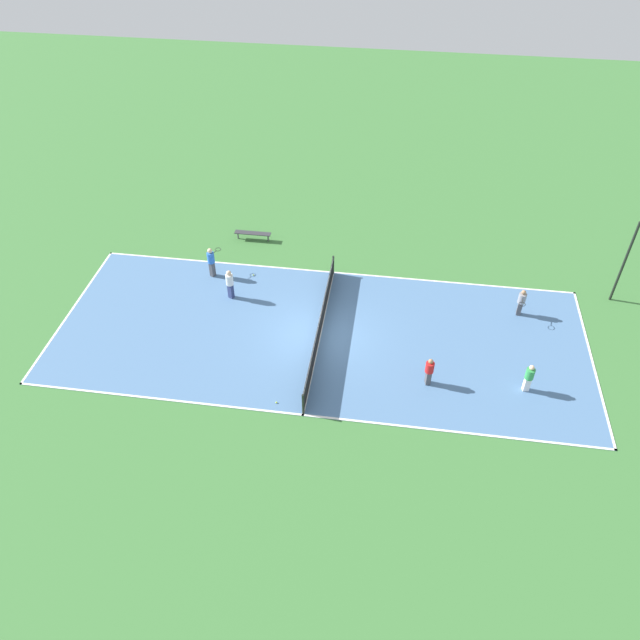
{
  "coord_description": "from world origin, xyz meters",
  "views": [
    {
      "loc": [
        20.69,
        2.97,
        19.12
      ],
      "look_at": [
        0.0,
        0.0,
        0.9
      ],
      "focal_mm": 35.0,
      "sensor_mm": 36.0,
      "label": 1
    }
  ],
  "objects_px": {
    "tennis_net": "(320,326)",
    "bench": "(253,234)",
    "player_near_blue": "(211,260)",
    "fence_post_back_left": "(624,263)",
    "tennis_ball_near_net": "(276,402)",
    "player_baseline_gray": "(521,301)",
    "player_far_green": "(529,377)",
    "tennis_ball_left_sideline": "(253,275)",
    "player_coach_red": "(429,370)",
    "player_near_white": "(230,283)"
  },
  "relations": [
    {
      "from": "bench",
      "to": "player_far_green",
      "type": "bearing_deg",
      "value": -34.3
    },
    {
      "from": "player_near_blue",
      "to": "player_far_green",
      "type": "height_order",
      "value": "player_near_blue"
    },
    {
      "from": "player_baseline_gray",
      "to": "fence_post_back_left",
      "type": "xyz_separation_m",
      "value": [
        -1.79,
        4.53,
        1.38
      ]
    },
    {
      "from": "tennis_net",
      "to": "bench",
      "type": "xyz_separation_m",
      "value": [
        -7.14,
        -4.73,
        -0.17
      ]
    },
    {
      "from": "tennis_ball_near_net",
      "to": "tennis_ball_left_sideline",
      "type": "bearing_deg",
      "value": -161.11
    },
    {
      "from": "fence_post_back_left",
      "to": "tennis_ball_left_sideline",
      "type": "bearing_deg",
      "value": -88.01
    },
    {
      "from": "tennis_net",
      "to": "player_baseline_gray",
      "type": "distance_m",
      "value": 9.46
    },
    {
      "from": "player_far_green",
      "to": "tennis_ball_near_net",
      "type": "relative_size",
      "value": 20.53
    },
    {
      "from": "player_far_green",
      "to": "player_coach_red",
      "type": "bearing_deg",
      "value": -8.49
    },
    {
      "from": "player_baseline_gray",
      "to": "player_far_green",
      "type": "height_order",
      "value": "player_baseline_gray"
    },
    {
      "from": "player_far_green",
      "to": "fence_post_back_left",
      "type": "distance_m",
      "value": 8.28
    },
    {
      "from": "tennis_net",
      "to": "player_far_green",
      "type": "bearing_deg",
      "value": 76.45
    },
    {
      "from": "player_coach_red",
      "to": "tennis_net",
      "type": "bearing_deg",
      "value": 50.77
    },
    {
      "from": "bench",
      "to": "player_baseline_gray",
      "type": "bearing_deg",
      "value": -17.71
    },
    {
      "from": "player_baseline_gray",
      "to": "fence_post_back_left",
      "type": "relative_size",
      "value": 0.32
    },
    {
      "from": "player_coach_red",
      "to": "player_near_white",
      "type": "bearing_deg",
      "value": 51.59
    },
    {
      "from": "player_near_blue",
      "to": "tennis_net",
      "type": "bearing_deg",
      "value": -97.87
    },
    {
      "from": "player_baseline_gray",
      "to": "player_coach_red",
      "type": "bearing_deg",
      "value": -31.56
    },
    {
      "from": "player_far_green",
      "to": "fence_post_back_left",
      "type": "xyz_separation_m",
      "value": [
        -6.68,
        4.7,
        1.39
      ]
    },
    {
      "from": "player_coach_red",
      "to": "player_far_green",
      "type": "bearing_deg",
      "value": -100.86
    },
    {
      "from": "player_near_blue",
      "to": "player_baseline_gray",
      "type": "distance_m",
      "value": 15.08
    },
    {
      "from": "player_coach_red",
      "to": "tennis_ball_near_net",
      "type": "distance_m",
      "value": 6.39
    },
    {
      "from": "player_baseline_gray",
      "to": "player_coach_red",
      "type": "xyz_separation_m",
      "value": [
        5.08,
        -4.18,
        -0.03
      ]
    },
    {
      "from": "player_near_blue",
      "to": "bench",
      "type": "bearing_deg",
      "value": 3.25
    },
    {
      "from": "tennis_net",
      "to": "player_coach_red",
      "type": "distance_m",
      "value": 5.4
    },
    {
      "from": "player_near_white",
      "to": "fence_post_back_left",
      "type": "xyz_separation_m",
      "value": [
        -2.47,
        18.23,
        1.28
      ]
    },
    {
      "from": "player_near_blue",
      "to": "fence_post_back_left",
      "type": "height_order",
      "value": "fence_post_back_left"
    },
    {
      "from": "bench",
      "to": "player_near_blue",
      "type": "distance_m",
      "value": 3.76
    },
    {
      "from": "tennis_net",
      "to": "player_baseline_gray",
      "type": "xyz_separation_m",
      "value": [
        -2.75,
        9.04,
        0.25
      ]
    },
    {
      "from": "player_near_white",
      "to": "tennis_ball_near_net",
      "type": "height_order",
      "value": "player_near_white"
    },
    {
      "from": "tennis_ball_left_sideline",
      "to": "tennis_ball_near_net",
      "type": "bearing_deg",
      "value": 18.89
    },
    {
      "from": "player_coach_red",
      "to": "player_baseline_gray",
      "type": "bearing_deg",
      "value": -53.05
    },
    {
      "from": "bench",
      "to": "player_far_green",
      "type": "relative_size",
      "value": 1.42
    },
    {
      "from": "player_near_blue",
      "to": "tennis_ball_left_sideline",
      "type": "distance_m",
      "value": 2.23
    },
    {
      "from": "player_near_white",
      "to": "player_far_green",
      "type": "bearing_deg",
      "value": 11.34
    },
    {
      "from": "tennis_net",
      "to": "bench",
      "type": "height_order",
      "value": "tennis_net"
    },
    {
      "from": "player_near_white",
      "to": "player_far_green",
      "type": "xyz_separation_m",
      "value": [
        4.2,
        13.53,
        -0.12
      ]
    },
    {
      "from": "bench",
      "to": "player_near_white",
      "type": "distance_m",
      "value": 5.11
    },
    {
      "from": "player_baseline_gray",
      "to": "tennis_ball_near_net",
      "type": "distance_m",
      "value": 12.44
    },
    {
      "from": "bench",
      "to": "tennis_net",
      "type": "bearing_deg",
      "value": -56.5
    },
    {
      "from": "bench",
      "to": "tennis_ball_near_net",
      "type": "height_order",
      "value": "bench"
    },
    {
      "from": "player_near_blue",
      "to": "player_coach_red",
      "type": "relative_size",
      "value": 1.19
    },
    {
      "from": "player_baseline_gray",
      "to": "tennis_ball_left_sideline",
      "type": "xyz_separation_m",
      "value": [
        -1.18,
        -13.03,
        -0.76
      ]
    },
    {
      "from": "bench",
      "to": "player_coach_red",
      "type": "height_order",
      "value": "player_coach_red"
    },
    {
      "from": "player_near_white",
      "to": "player_baseline_gray",
      "type": "distance_m",
      "value": 13.72
    },
    {
      "from": "tennis_ball_near_net",
      "to": "player_coach_red",
      "type": "bearing_deg",
      "value": 108.25
    },
    {
      "from": "player_near_blue",
      "to": "tennis_ball_near_net",
      "type": "xyz_separation_m",
      "value": [
        7.97,
        4.85,
        -0.9
      ]
    },
    {
      "from": "player_near_white",
      "to": "player_near_blue",
      "type": "xyz_separation_m",
      "value": [
        -1.59,
        -1.36,
        0.04
      ]
    },
    {
      "from": "player_near_blue",
      "to": "fence_post_back_left",
      "type": "xyz_separation_m",
      "value": [
        -0.89,
        19.59,
        1.24
      ]
    },
    {
      "from": "bench",
      "to": "player_far_green",
      "type": "xyz_separation_m",
      "value": [
        9.28,
        13.61,
        0.41
      ]
    }
  ]
}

